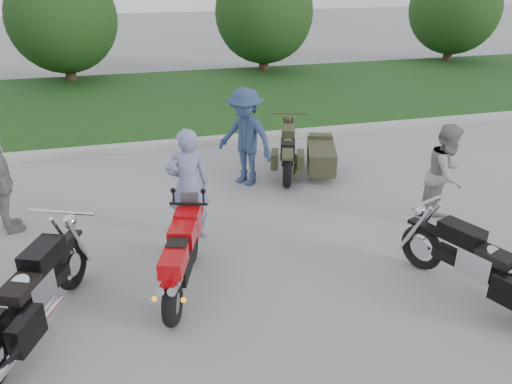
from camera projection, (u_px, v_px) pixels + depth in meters
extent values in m
plane|color=#9C9C97|center=(248.00, 298.00, 6.39)|extent=(80.00, 80.00, 0.00)
cube|color=#A9A69F|center=(186.00, 143.00, 11.62)|extent=(60.00, 0.30, 0.15)
cube|color=#23541C|center=(168.00, 100.00, 15.26)|extent=(60.00, 8.00, 0.14)
cylinder|color=#3F2B1C|center=(70.00, 67.00, 17.28)|extent=(0.36, 0.36, 1.20)
sphere|color=#1B3714|center=(62.00, 18.00, 16.60)|extent=(3.60, 3.60, 3.60)
cylinder|color=#3F2B1C|center=(264.00, 58.00, 18.91)|extent=(0.36, 0.36, 1.20)
sphere|color=#1B3714|center=(264.00, 13.00, 18.23)|extent=(3.60, 3.60, 3.60)
cylinder|color=#3F2B1C|center=(448.00, 49.00, 20.77)|extent=(0.36, 0.36, 1.20)
sphere|color=#1B3714|center=(455.00, 8.00, 20.10)|extent=(3.60, 3.60, 3.60)
torus|color=black|center=(172.00, 303.00, 5.84)|extent=(0.34, 0.60, 0.57)
torus|color=black|center=(192.00, 245.00, 7.06)|extent=(0.28, 0.56, 0.55)
cube|color=black|center=(181.00, 258.00, 6.31)|extent=(0.50, 0.87, 0.32)
cube|color=#AD060A|center=(183.00, 233.00, 6.40)|extent=(0.46, 0.58, 0.24)
cube|color=#AD060A|center=(173.00, 262.00, 5.84)|extent=(0.42, 0.57, 0.20)
cube|color=black|center=(178.00, 243.00, 6.08)|extent=(0.33, 0.38, 0.09)
cube|color=#AD060A|center=(188.00, 222.00, 6.72)|extent=(0.41, 0.45, 0.37)
cylinder|color=silver|center=(164.00, 285.00, 5.67)|extent=(0.23, 0.44, 0.20)
cylinder|color=silver|center=(175.00, 285.00, 5.67)|extent=(0.23, 0.44, 0.20)
torus|color=black|center=(72.00, 264.00, 6.49)|extent=(0.38, 0.67, 0.68)
cube|color=black|center=(34.00, 298.00, 5.66)|extent=(0.71, 1.26, 0.15)
cube|color=silver|center=(32.00, 292.00, 5.62)|extent=(0.48, 0.56, 0.37)
cube|color=black|center=(43.00, 255.00, 5.78)|extent=(0.50, 0.65, 0.23)
cube|color=black|center=(21.00, 287.00, 5.40)|extent=(0.48, 0.60, 0.13)
cylinder|color=silver|center=(34.00, 332.00, 5.36)|extent=(0.55, 1.12, 0.11)
torus|color=black|center=(421.00, 248.00, 6.90)|extent=(0.35, 0.64, 0.64)
cube|color=black|center=(478.00, 268.00, 6.25)|extent=(0.65, 1.20, 0.14)
cube|color=silver|center=(479.00, 263.00, 6.22)|extent=(0.45, 0.53, 0.35)
cube|color=black|center=(461.00, 234.00, 6.32)|extent=(0.47, 0.62, 0.22)
cube|color=black|center=(493.00, 256.00, 6.03)|extent=(0.45, 0.57, 0.12)
cylinder|color=silver|center=(510.00, 286.00, 6.15)|extent=(0.50, 1.06, 0.10)
torus|color=black|center=(287.00, 171.00, 9.39)|extent=(0.36, 0.67, 0.65)
torus|color=black|center=(288.00, 144.00, 10.83)|extent=(0.30, 0.62, 0.61)
cube|color=black|center=(288.00, 153.00, 10.08)|extent=(0.57, 1.16, 0.13)
cube|color=#363720|center=(288.00, 149.00, 10.04)|extent=(0.41, 0.50, 0.34)
cube|color=#363720|center=(288.00, 132.00, 10.19)|extent=(0.42, 0.58, 0.21)
cube|color=black|center=(288.00, 144.00, 9.84)|extent=(0.41, 0.54, 0.11)
cube|color=#363720|center=(288.00, 154.00, 9.25)|extent=(0.37, 0.57, 0.06)
cylinder|color=#363720|center=(296.00, 165.00, 9.82)|extent=(0.43, 1.03, 0.10)
cube|color=#363720|center=(321.00, 156.00, 9.96)|extent=(0.90, 1.35, 0.43)
torus|color=black|center=(333.00, 162.00, 9.99)|extent=(0.28, 0.54, 0.54)
imported|color=#797DA5|center=(188.00, 185.00, 7.45)|extent=(0.66, 0.45, 1.77)
imported|color=gray|center=(446.00, 175.00, 7.95)|extent=(1.02, 0.97, 1.66)
imported|color=navy|center=(245.00, 137.00, 9.33)|extent=(1.29, 1.37, 1.86)
imported|color=gray|center=(0.00, 182.00, 7.65)|extent=(0.74, 1.08, 1.70)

